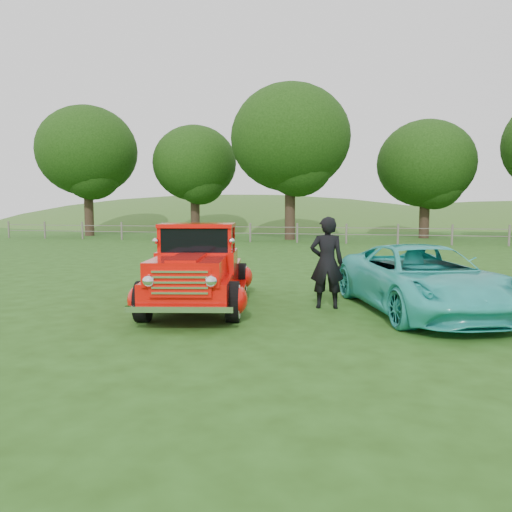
% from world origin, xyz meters
% --- Properties ---
extents(ground, '(140.00, 140.00, 0.00)m').
position_xyz_m(ground, '(0.00, 0.00, 0.00)').
color(ground, '#234612').
rests_on(ground, ground).
extents(distant_hills, '(116.00, 60.00, 18.00)m').
position_xyz_m(distant_hills, '(-4.08, 59.46, -4.55)').
color(distant_hills, '#396726').
rests_on(distant_hills, ground).
extents(fence_line, '(48.00, 0.12, 1.20)m').
position_xyz_m(fence_line, '(0.00, 22.00, 0.60)').
color(fence_line, '#6A615A').
rests_on(fence_line, ground).
extents(tree_far_west, '(7.60, 7.60, 9.93)m').
position_xyz_m(tree_far_west, '(-20.00, 26.00, 6.49)').
color(tree_far_west, '#2F1F17').
rests_on(tree_far_west, ground).
extents(tree_mid_west, '(6.40, 6.40, 8.46)m').
position_xyz_m(tree_mid_west, '(-12.00, 28.00, 5.55)').
color(tree_mid_west, '#2F1F17').
rests_on(tree_mid_west, ground).
extents(tree_near_west, '(8.00, 8.00, 10.42)m').
position_xyz_m(tree_near_west, '(-4.00, 25.00, 6.80)').
color(tree_near_west, '#2F1F17').
rests_on(tree_near_west, ground).
extents(tree_near_east, '(6.80, 6.80, 8.33)m').
position_xyz_m(tree_near_east, '(5.00, 29.00, 5.25)').
color(tree_near_east, '#2F1F17').
rests_on(tree_near_east, ground).
extents(red_pickup, '(3.02, 5.25, 1.78)m').
position_xyz_m(red_pickup, '(-1.75, 1.49, 0.80)').
color(red_pickup, black).
rests_on(red_pickup, ground).
extents(teal_sedan, '(3.82, 5.36, 1.36)m').
position_xyz_m(teal_sedan, '(2.84, 1.97, 0.68)').
color(teal_sedan, '#30C1B8').
rests_on(teal_sedan, ground).
extents(man, '(0.77, 0.58, 1.93)m').
position_xyz_m(man, '(0.93, 1.94, 0.96)').
color(man, black).
rests_on(man, ground).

